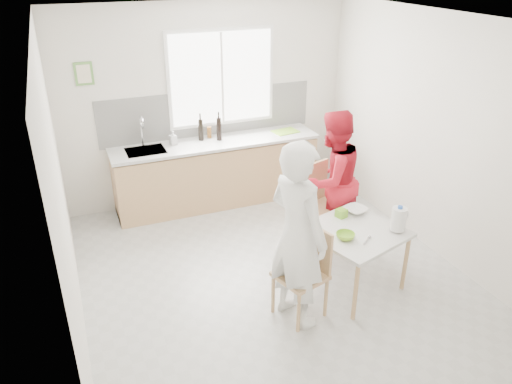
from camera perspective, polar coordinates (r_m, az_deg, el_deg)
ground at (r=5.61m, az=1.89°, el=-9.51°), size 4.50×4.50×0.00m
room_shell at (r=4.84m, az=2.17°, el=6.56°), size 4.50×4.50×4.50m
window at (r=6.90m, az=-3.96°, el=12.88°), size 1.50×0.06×1.30m
backsplash at (r=6.98m, az=-5.45°, el=8.93°), size 3.00×0.02×0.65m
picture_frame at (r=6.55m, az=-19.08°, el=12.65°), size 0.22×0.03×0.28m
kitchen_counter at (r=7.00m, az=-4.51°, el=1.96°), size 2.84×0.64×1.37m
dining_table at (r=5.22m, az=11.16°, el=-4.97°), size 1.10×1.10×0.68m
chair_left at (r=4.85m, az=5.71°, el=-8.70°), size 0.53×0.53×0.92m
chair_far at (r=5.96m, az=7.35°, el=-1.15°), size 0.59×0.59×1.02m
person_white at (r=4.55m, az=4.79°, el=-4.99°), size 0.62×0.77×1.84m
person_red at (r=5.86m, az=8.61°, el=1.30°), size 0.96×0.84×1.68m
bowl_green at (r=5.01m, az=10.18°, el=-4.97°), size 0.24×0.24×0.06m
bowl_white at (r=5.52m, az=11.34°, el=-2.03°), size 0.29×0.29×0.06m
milk_jug at (r=5.21m, az=16.03°, el=-2.94°), size 0.21×0.15×0.27m
green_box at (r=5.39m, az=9.72°, el=-2.40°), size 0.12×0.12×0.09m
spoon at (r=5.01m, az=12.53°, el=-5.46°), size 0.14×0.11×0.01m
cutting_board at (r=7.16m, az=3.39°, el=6.93°), size 0.38×0.30×0.01m
wine_bottle_a at (r=6.79m, az=-4.25°, el=7.22°), size 0.07×0.07×0.32m
wine_bottle_b at (r=6.82m, az=-6.34°, el=7.11°), size 0.07×0.07×0.30m
jar_amber at (r=6.91m, az=-5.36°, el=6.81°), size 0.06×0.06×0.16m
soap_bottle at (r=6.73m, az=-9.46°, el=6.14°), size 0.10×0.10×0.19m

